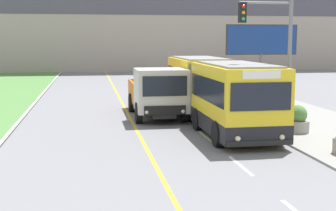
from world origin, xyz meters
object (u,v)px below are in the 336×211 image
Objects in this scene: traffic_light_mast at (275,47)px; planter_round_third at (264,107)px; car_distant at (156,77)px; planter_round_second at (297,120)px; city_bus at (215,91)px; billboard_large at (262,42)px; dump_truck at (159,94)px.

planter_round_third is (1.38, 4.57, -3.16)m from traffic_light_mast.
traffic_light_mast reaches higher than car_distant.
planter_round_second is (2.81, -23.89, -0.08)m from car_distant.
planter_round_second is (1.39, 0.63, -3.18)m from traffic_light_mast.
city_bus is 4.33m from planter_round_second.
billboard_large is (6.43, -9.82, 3.23)m from car_distant.
city_bus is 3.12m from planter_round_third.
planter_round_third is at bearing -109.68° from billboard_large.
billboard_large reaches higher than city_bus.
billboard_large is (6.47, 10.96, 2.34)m from city_bus.
dump_truck is 1.25× the size of billboard_large.
dump_truck is (-2.53, 1.73, -0.25)m from city_bus.
traffic_light_mast is 15.53m from billboard_large.
traffic_light_mast is 3.53m from planter_round_second.
planter_round_second is (2.86, -3.11, -0.98)m from city_bus.
billboard_large is 14.90m from planter_round_second.
car_distant is 20.15m from planter_round_third.
planter_round_third is (2.85, 0.83, -0.96)m from city_bus.
city_bus is 10.02× the size of planter_round_third.
planter_round_third is at bearing 73.17° from traffic_light_mast.
city_bus is at bearing 132.61° from planter_round_second.
dump_truck reaches higher than planter_round_third.
dump_truck is at bearing -97.70° from car_distant.
planter_round_third is at bearing 16.20° from city_bus.
car_distant reaches higher than planter_round_second.
car_distant is 12.18m from billboard_large.
dump_truck is at bearing 138.07° from planter_round_second.
traffic_light_mast is 4.78× the size of planter_round_third.
traffic_light_mast is at bearing -106.83° from planter_round_third.
billboard_large is at bearing 59.44° from city_bus.
planter_round_second is at bearing 24.35° from traffic_light_mast.
dump_truck is 1.13× the size of traffic_light_mast.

